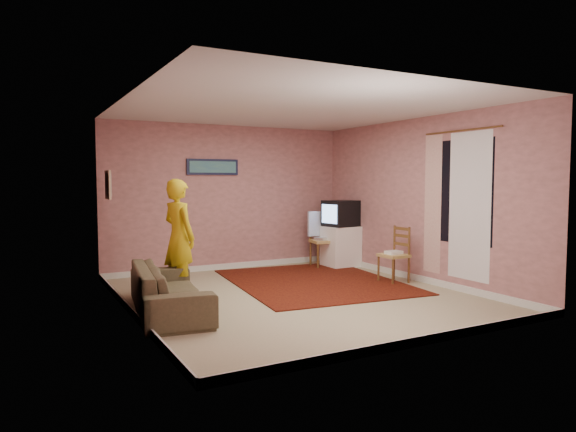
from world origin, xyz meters
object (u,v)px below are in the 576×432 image
crt_tv (341,213)px  chair_a (324,235)px  sofa (169,289)px  person (179,237)px  tv_cabinet (341,246)px  chair_b (394,248)px

crt_tv → chair_a: bearing=150.5°
sofa → person: size_ratio=1.21×
sofa → person: (0.40, 0.92, 0.53)m
sofa → person: person is taller
person → sofa: bearing=138.5°
tv_cabinet → chair_b: (-0.12, -1.65, 0.16)m
crt_tv → person: size_ratio=0.38×
chair_a → sofa: 3.97m
person → crt_tv: bearing=-92.9°
chair_b → person: (-3.23, 0.75, 0.28)m
tv_cabinet → chair_a: chair_a is taller
tv_cabinet → sofa: size_ratio=0.38×
chair_a → chair_b: (0.19, -1.77, -0.06)m
sofa → person: bearing=-16.0°
chair_b → sofa: bearing=-88.8°
person → chair_a: bearing=-89.5°
chair_a → person: bearing=-152.3°
tv_cabinet → chair_b: size_ratio=1.57×
crt_tv → sofa: size_ratio=0.32×
tv_cabinet → person: bearing=-164.9°
person → tv_cabinet: bearing=-92.9°
chair_a → sofa: bearing=-141.5°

